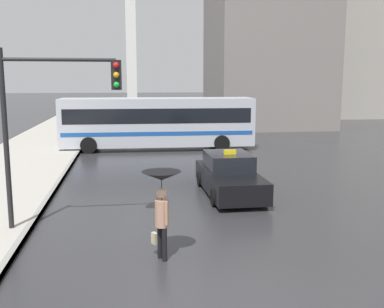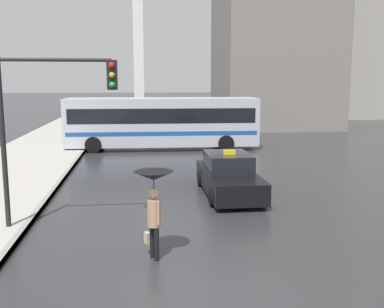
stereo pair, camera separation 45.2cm
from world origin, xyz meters
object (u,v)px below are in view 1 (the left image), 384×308
city_bus (158,121)px  monument_cross (130,18)px  taxi (229,176)px  pedestrian_with_umbrella (162,193)px  traffic_light (55,106)px

city_bus → monument_cross: bearing=7.0°
taxi → monument_cross: (-3.16, 25.72, 9.03)m
pedestrian_with_umbrella → monument_cross: monument_cross is taller
monument_cross → taxi: bearing=-83.0°
city_bus → traffic_light: traffic_light is taller
taxi → traffic_light: size_ratio=0.95×
pedestrian_with_umbrella → monument_cross: (-0.18, 31.57, 8.09)m
taxi → monument_cross: size_ratio=0.28×
monument_cross → pedestrian_with_umbrella: bearing=-89.7°
pedestrian_with_umbrella → traffic_light: (-2.68, 2.40, 1.89)m
traffic_light → monument_cross: bearing=85.1°
taxi → traffic_light: 7.20m
taxi → city_bus: city_bus is taller
city_bus → monument_cross: size_ratio=0.68×
taxi → pedestrian_with_umbrella: bearing=63.0°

